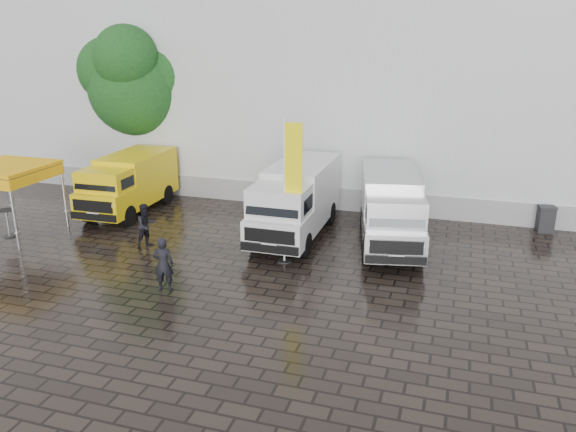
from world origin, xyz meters
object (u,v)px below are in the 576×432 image
object	(u,v)px
van_white	(296,202)
person_tent	(146,225)
van_silver	(390,211)
flagpole	(289,183)
person_front	(163,264)
wheelie_bin	(546,219)
canopy_tent	(5,170)
van_yellow	(129,185)
cocktail_table	(8,223)

from	to	relation	value
van_white	person_tent	xyz separation A→B (m)	(-5.00, -2.86, -0.55)
van_silver	flagpole	bearing A→B (deg)	-148.73
flagpole	person_front	size ratio (longest dim) A/B	2.93
flagpole	wheelie_bin	size ratio (longest dim) A/B	4.80
person_tent	canopy_tent	bearing A→B (deg)	120.80
van_yellow	person_front	size ratio (longest dim) A/B	3.14
van_white	cocktail_table	distance (m)	11.38
canopy_tent	wheelie_bin	distance (m)	21.49
canopy_tent	flagpole	distance (m)	11.36
van_white	van_silver	distance (m)	3.66
van_yellow	person_front	xyz separation A→B (m)	(5.51, -6.77, -0.39)
person_tent	van_silver	bearing A→B (deg)	-44.12
person_front	person_tent	xyz separation A→B (m)	(-2.51, 3.17, -0.03)
flagpole	person_tent	size ratio (longest dim) A/B	3.05
canopy_tent	cocktail_table	distance (m)	2.10
van_silver	flagpole	xyz separation A→B (m)	(-3.09, -2.86, 1.54)
wheelie_bin	canopy_tent	bearing A→B (deg)	-169.03
flagpole	person_tent	world-z (taller)	flagpole
person_front	van_silver	bearing A→B (deg)	-153.00
van_silver	canopy_tent	xyz separation A→B (m)	(-14.43, -3.41, 1.31)
cocktail_table	person_front	world-z (taller)	person_front
canopy_tent	person_tent	distance (m)	6.06
person_front	wheelie_bin	bearing A→B (deg)	-159.71
van_silver	wheelie_bin	bearing A→B (deg)	18.25
van_silver	person_front	xyz separation A→B (m)	(-6.15, -6.18, -0.46)
van_yellow	van_silver	world-z (taller)	van_silver
van_white	person_front	distance (m)	6.55
canopy_tent	van_white	bearing A→B (deg)	16.87
van_white	cocktail_table	bearing A→B (deg)	-161.98
van_white	person_front	xyz separation A→B (m)	(-2.49, -6.03, -0.52)
person_tent	person_front	bearing A→B (deg)	-114.93
van_yellow	flagpole	xyz separation A→B (m)	(8.57, -3.45, 1.61)
wheelie_bin	person_tent	bearing A→B (deg)	-163.82
van_silver	person_front	size ratio (longest dim) A/B	3.52
van_white	van_yellow	bearing A→B (deg)	174.45
flagpole	van_white	bearing A→B (deg)	101.85
van_yellow	person_tent	xyz separation A→B (m)	(3.00, -3.60, -0.42)
cocktail_table	flagpole	bearing A→B (deg)	4.29
person_front	van_yellow	bearing A→B (deg)	-68.98
cocktail_table	person_tent	size ratio (longest dim) A/B	0.67
canopy_tent	wheelie_bin	world-z (taller)	canopy_tent
flagpole	van_yellow	bearing A→B (deg)	158.06
van_silver	wheelie_bin	world-z (taller)	van_silver
person_tent	van_white	bearing A→B (deg)	-33.48
cocktail_table	wheelie_bin	world-z (taller)	cocktail_table
cocktail_table	canopy_tent	bearing A→B (deg)	88.97
canopy_tent	cocktail_table	xyz separation A→B (m)	(-0.01, -0.30, -2.08)
van_white	wheelie_bin	bearing A→B (deg)	19.86
van_yellow	van_white	size ratio (longest dim) A/B	0.85
van_silver	cocktail_table	world-z (taller)	van_silver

